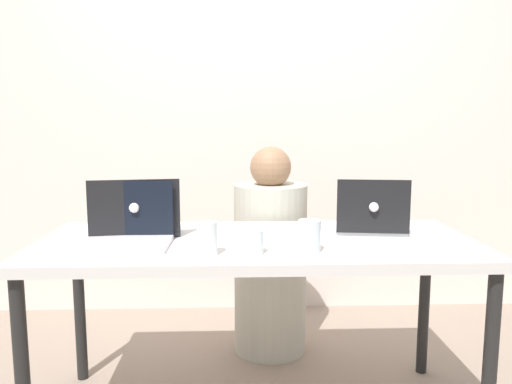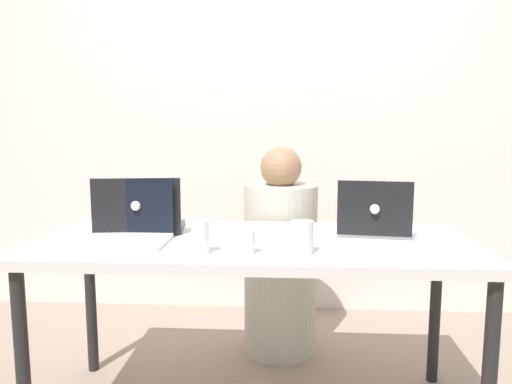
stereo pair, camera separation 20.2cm
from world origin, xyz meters
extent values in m
cube|color=silver|center=(0.00, 1.24, 1.33)|extent=(4.50, 0.10, 2.66)
cube|color=silver|center=(0.00, 0.00, 0.72)|extent=(1.72, 0.72, 0.04)
cylinder|color=black|center=(-0.81, -0.31, 0.35)|extent=(0.05, 0.05, 0.70)
cylinder|color=black|center=(0.81, -0.31, 0.35)|extent=(0.05, 0.05, 0.70)
cylinder|color=black|center=(-0.81, 0.31, 0.35)|extent=(0.05, 0.05, 0.70)
cylinder|color=black|center=(0.81, 0.31, 0.35)|extent=(0.05, 0.05, 0.70)
cylinder|color=#B8B6A5|center=(0.09, 0.59, 0.44)|extent=(0.44, 0.44, 0.88)
sphere|color=#997051|center=(0.09, 0.59, 0.97)|extent=(0.21, 0.21, 0.21)
cube|color=silver|center=(-0.50, -0.10, 0.75)|extent=(0.33, 0.24, 0.02)
cube|color=black|center=(-0.50, 0.02, 0.86)|extent=(0.33, 0.01, 0.22)
sphere|color=white|center=(-0.49, 0.04, 0.86)|extent=(0.04, 0.04, 0.04)
cube|color=#363A3E|center=(-0.50, 0.15, 0.75)|extent=(0.39, 0.29, 0.02)
cube|color=black|center=(-0.48, 0.03, 0.86)|extent=(0.35, 0.06, 0.22)
sphere|color=white|center=(-0.48, 0.01, 0.86)|extent=(0.04, 0.04, 0.04)
cube|color=silver|center=(0.48, 0.14, 0.75)|extent=(0.32, 0.27, 0.02)
cube|color=black|center=(0.47, 0.02, 0.86)|extent=(0.29, 0.05, 0.22)
sphere|color=white|center=(0.47, 0.01, 0.86)|extent=(0.04, 0.04, 0.04)
cylinder|color=silver|center=(-0.02, -0.22, 0.78)|extent=(0.07, 0.07, 0.09)
cylinder|color=silver|center=(-0.02, -0.22, 0.76)|extent=(0.06, 0.06, 0.05)
cylinder|color=white|center=(-0.18, -0.23, 0.80)|extent=(0.06, 0.06, 0.12)
cylinder|color=silver|center=(-0.18, -0.23, 0.77)|extent=(0.06, 0.06, 0.07)
cylinder|color=silver|center=(0.18, -0.20, 0.80)|extent=(0.08, 0.08, 0.12)
cylinder|color=silver|center=(0.18, -0.20, 0.77)|extent=(0.07, 0.07, 0.06)
camera|label=1|loc=(-0.08, -1.93, 1.20)|focal=35.00mm
camera|label=2|loc=(0.13, -1.93, 1.20)|focal=35.00mm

